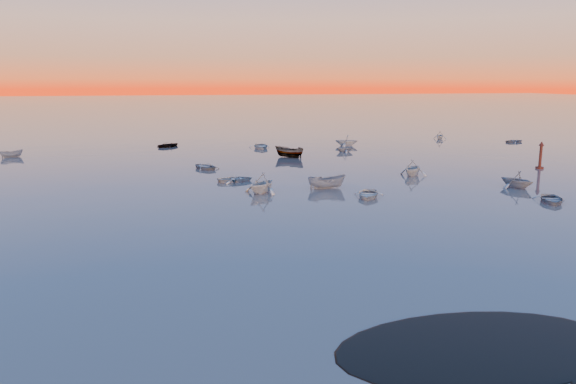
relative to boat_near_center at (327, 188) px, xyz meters
name	(u,v)px	position (x,y,z in m)	size (l,w,h in m)	color
ground	(201,133)	(-7.44, 64.72, 0.00)	(600.00, 600.00, 0.00)	#635853
mud_lobes	(422,374)	(-7.44, -36.28, 0.01)	(140.00, 6.00, 0.07)	black
moored_fleet	(231,166)	(-7.44, 17.72, 0.00)	(124.00, 58.00, 1.20)	silver
boat_near_center	(327,188)	(0.00, 0.00, 0.00)	(3.94, 1.67, 1.36)	slate
boat_near_right	(516,188)	(19.21, -4.11, 0.00)	(3.82, 1.72, 1.34)	slate
channel_marker	(540,157)	(29.89, 6.39, 1.40)	(1.00, 1.00, 3.54)	#43160E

